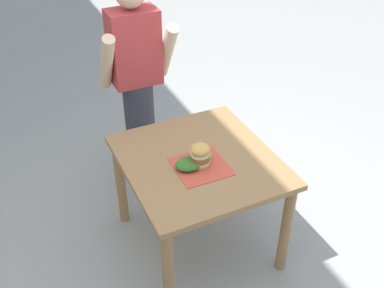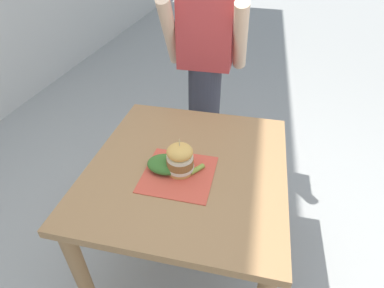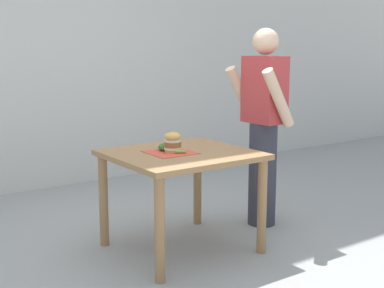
% 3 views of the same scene
% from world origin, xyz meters
% --- Properties ---
extents(ground_plane, '(80.00, 80.00, 0.00)m').
position_xyz_m(ground_plane, '(0.00, 0.00, 0.00)').
color(ground_plane, '#9E9E99').
extents(patio_table, '(0.94, 1.02, 0.76)m').
position_xyz_m(patio_table, '(0.00, 0.00, 0.64)').
color(patio_table, '#9E7247').
rests_on(patio_table, ground).
extents(serving_paper, '(0.33, 0.33, 0.00)m').
position_xyz_m(serving_paper, '(-0.02, -0.08, 0.76)').
color(serving_paper, '#D64C38').
rests_on(serving_paper, patio_table).
extents(sandwich, '(0.13, 0.13, 0.19)m').
position_xyz_m(sandwich, '(-0.02, -0.06, 0.84)').
color(sandwich, gold).
rests_on(sandwich, serving_paper).
extents(pickle_spear, '(0.07, 0.08, 0.02)m').
position_xyz_m(pickle_spear, '(0.06, -0.04, 0.78)').
color(pickle_spear, '#8EA83D').
rests_on(pickle_spear, serving_paper).
extents(side_salad, '(0.18, 0.14, 0.06)m').
position_xyz_m(side_salad, '(-0.09, -0.06, 0.79)').
color(side_salad, '#386B28').
rests_on(side_salad, patio_table).
extents(diner_across_table, '(0.55, 0.35, 1.69)m').
position_xyz_m(diner_across_table, '(-0.08, 0.90, 0.88)').
color(diner_across_table, '#33333D').
rests_on(diner_across_table, ground).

